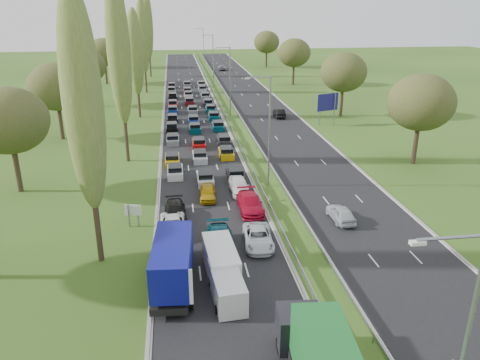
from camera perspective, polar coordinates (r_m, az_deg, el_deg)
ground at (r=86.70m, az=-1.34°, el=8.16°), size 260.00×260.00×0.00m
near_carriageway at (r=88.65m, az=-5.91°, el=8.33°), size 10.50×215.00×0.04m
far_carriageway at (r=90.11m, az=2.79°, el=8.62°), size 10.50×215.00×0.04m
central_reservation at (r=89.01m, az=-1.53°, el=8.85°), size 2.36×215.00×0.32m
lamp_columns at (r=83.64m, az=-1.21°, el=11.88°), size 0.18×140.18×12.00m
poplar_row at (r=72.82m, az=-13.34°, el=15.12°), size 2.80×127.80×22.44m
woodland_left at (r=69.68m, az=-22.13°, el=10.04°), size 8.00×166.00×11.10m
woodland_right at (r=77.35m, az=14.65°, el=11.78°), size 8.00×153.00×11.10m
traffic_queue_fill at (r=83.90m, az=-5.82°, el=7.94°), size 9.06×69.54×0.80m
near_car_2 at (r=41.27m, az=-8.20°, el=-5.47°), size 2.32×4.88×1.34m
near_car_3 at (r=43.85m, az=-7.87°, el=-3.80°), size 2.17×4.88×1.39m
near_car_7 at (r=38.00m, az=-2.43°, el=-7.46°), size 2.32×5.53×1.60m
near_car_8 at (r=47.82m, az=-3.97°, el=-1.53°), size 1.89×4.15×1.38m
near_car_10 at (r=38.78m, az=2.22°, el=-7.00°), size 2.70×5.22×1.41m
near_car_11 at (r=44.92m, az=1.24°, el=-2.85°), size 2.21×5.42×1.57m
near_car_12 at (r=49.17m, az=-0.08°, el=-0.70°), size 2.04×4.76×1.60m
far_car_0 at (r=43.97m, az=12.19°, el=-3.98°), size 1.85×4.28×1.44m
far_car_1 at (r=83.48m, az=4.79°, el=8.15°), size 1.71×4.59×1.50m
far_car_2 at (r=145.97m, az=-2.23°, el=13.54°), size 2.61×5.33×1.46m
blue_lorry at (r=33.49m, az=-8.19°, el=-9.58°), size 2.49×8.98×3.79m
white_van_front at (r=32.24m, az=-1.65°, el=-12.66°), size 1.90×4.85×1.95m
white_van_rear at (r=35.06m, az=-2.40°, el=-9.50°), size 2.11×5.38×2.16m
info_sign at (r=42.70m, az=-12.90°, el=-3.87°), size 1.49×0.39×2.10m
direction_sign at (r=78.39m, az=10.65°, el=9.14°), size 3.83×1.35×5.20m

